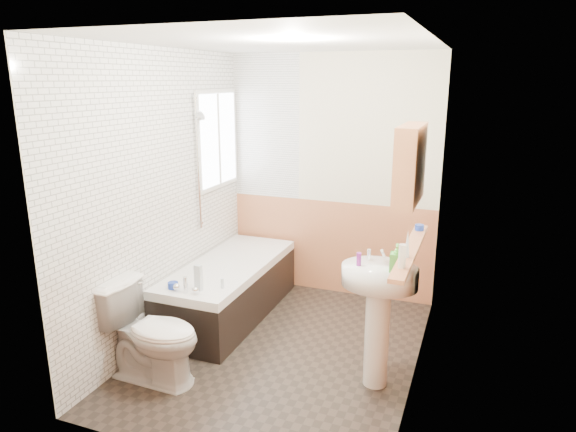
% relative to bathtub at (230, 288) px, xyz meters
% --- Properties ---
extents(floor, '(2.80, 2.80, 0.00)m').
position_rel_bathtub_xyz_m(floor, '(0.73, -0.47, -0.28)').
color(floor, black).
rests_on(floor, ground).
extents(ceiling, '(2.80, 2.80, 0.00)m').
position_rel_bathtub_xyz_m(ceiling, '(0.73, -0.47, 2.22)').
color(ceiling, white).
rests_on(ceiling, ground).
extents(wall_back, '(2.20, 0.02, 2.50)m').
position_rel_bathtub_xyz_m(wall_back, '(0.73, 0.94, 0.97)').
color(wall_back, beige).
rests_on(wall_back, ground).
extents(wall_front, '(2.20, 0.02, 2.50)m').
position_rel_bathtub_xyz_m(wall_front, '(0.73, -1.88, 0.97)').
color(wall_front, beige).
rests_on(wall_front, ground).
extents(wall_left, '(0.02, 2.80, 2.50)m').
position_rel_bathtub_xyz_m(wall_left, '(-0.38, -0.47, 0.97)').
color(wall_left, beige).
rests_on(wall_left, ground).
extents(wall_right, '(0.02, 2.80, 2.50)m').
position_rel_bathtub_xyz_m(wall_right, '(1.84, -0.47, 0.97)').
color(wall_right, beige).
rests_on(wall_right, ground).
extents(wainscot_right, '(0.01, 2.80, 1.00)m').
position_rel_bathtub_xyz_m(wainscot_right, '(1.82, -0.47, 0.22)').
color(wainscot_right, tan).
rests_on(wainscot_right, wall_right).
extents(wainscot_front, '(2.20, 0.01, 1.00)m').
position_rel_bathtub_xyz_m(wainscot_front, '(0.73, -1.86, 0.22)').
color(wainscot_front, tan).
rests_on(wainscot_front, wall_front).
extents(wainscot_back, '(2.20, 0.01, 1.00)m').
position_rel_bathtub_xyz_m(wainscot_back, '(0.73, 0.92, 0.22)').
color(wainscot_back, tan).
rests_on(wainscot_back, wall_back).
extents(tile_cladding_left, '(0.01, 2.80, 2.50)m').
position_rel_bathtub_xyz_m(tile_cladding_left, '(-0.36, -0.47, 0.97)').
color(tile_cladding_left, white).
rests_on(tile_cladding_left, wall_left).
extents(tile_return_back, '(0.75, 0.01, 1.50)m').
position_rel_bathtub_xyz_m(tile_return_back, '(0.00, 0.92, 1.47)').
color(tile_return_back, white).
rests_on(tile_return_back, wall_back).
extents(window, '(0.03, 0.79, 0.99)m').
position_rel_bathtub_xyz_m(window, '(-0.33, 0.48, 1.37)').
color(window, white).
rests_on(window, wall_left).
extents(bathtub, '(0.70, 1.73, 0.67)m').
position_rel_bathtub_xyz_m(bathtub, '(0.00, 0.00, 0.00)').
color(bathtub, black).
rests_on(bathtub, floor).
extents(shower_riser, '(0.11, 0.09, 1.28)m').
position_rel_bathtub_xyz_m(shower_riser, '(-0.31, 0.05, 1.31)').
color(shower_riser, silver).
rests_on(shower_riser, wall_left).
extents(toilet, '(0.79, 0.46, 0.76)m').
position_rel_bathtub_xyz_m(toilet, '(-0.03, -1.21, 0.10)').
color(toilet, white).
rests_on(toilet, floor).
extents(sink, '(0.55, 0.45, 1.06)m').
position_rel_bathtub_xyz_m(sink, '(1.57, -0.67, 0.40)').
color(sink, white).
rests_on(sink, floor).
extents(pine_shelf, '(0.10, 1.26, 0.03)m').
position_rel_bathtub_xyz_m(pine_shelf, '(1.77, -0.63, 0.80)').
color(pine_shelf, tan).
rests_on(pine_shelf, wall_right).
extents(medicine_cabinet, '(0.14, 0.57, 0.51)m').
position_rel_bathtub_xyz_m(medicine_cabinet, '(1.74, -0.73, 1.42)').
color(medicine_cabinet, tan).
rests_on(medicine_cabinet, wall_right).
extents(foam_can, '(0.06, 0.06, 0.15)m').
position_rel_bathtub_xyz_m(foam_can, '(1.77, -1.04, 0.89)').
color(foam_can, silver).
rests_on(foam_can, pine_shelf).
extents(green_bottle, '(0.04, 0.04, 0.19)m').
position_rel_bathtub_xyz_m(green_bottle, '(1.77, -0.83, 0.91)').
color(green_bottle, silver).
rests_on(green_bottle, pine_shelf).
extents(black_jar, '(0.08, 0.08, 0.05)m').
position_rel_bathtub_xyz_m(black_jar, '(1.77, -0.16, 0.84)').
color(black_jar, '#19339E').
rests_on(black_jar, pine_shelf).
extents(soap_bottle, '(0.10, 0.20, 0.09)m').
position_rel_bathtub_xyz_m(soap_bottle, '(1.69, -0.73, 0.71)').
color(soap_bottle, '#59C647').
rests_on(soap_bottle, sink).
extents(clear_bottle, '(0.04, 0.04, 0.10)m').
position_rel_bathtub_xyz_m(clear_bottle, '(1.42, -0.70, 0.71)').
color(clear_bottle, purple).
rests_on(clear_bottle, sink).
extents(blue_gel, '(0.07, 0.05, 0.22)m').
position_rel_bathtub_xyz_m(blue_gel, '(0.07, -0.68, 0.37)').
color(blue_gel, silver).
rests_on(blue_gel, bathtub).
extents(cream_jar, '(0.10, 0.10, 0.05)m').
position_rel_bathtub_xyz_m(cream_jar, '(-0.15, -0.72, 0.28)').
color(cream_jar, '#19339E').
rests_on(cream_jar, bathtub).
extents(orange_bottle, '(0.04, 0.04, 0.08)m').
position_rel_bathtub_xyz_m(orange_bottle, '(0.23, -0.56, 0.30)').
color(orange_bottle, silver).
rests_on(orange_bottle, bathtub).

